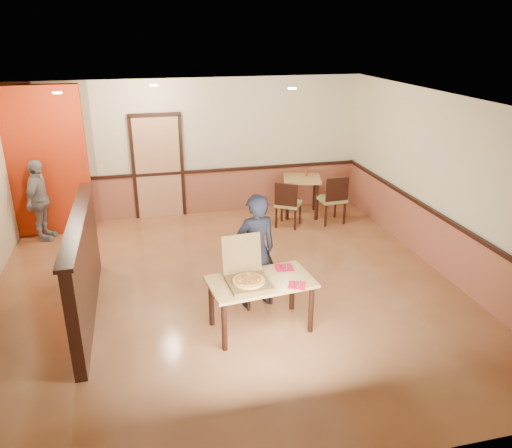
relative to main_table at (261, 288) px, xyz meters
The scene contains 26 objects.
floor 1.28m from the main_table, 101.76° to the left, with size 7.00×7.00×0.00m, color #B67246.
ceiling 2.47m from the main_table, 101.76° to the left, with size 7.00×7.00×0.00m, color black.
wall_back 4.68m from the main_table, 92.86° to the left, with size 7.00×7.00×0.00m, color beige.
wall_right 3.54m from the main_table, 18.67° to the left, with size 7.00×7.00×0.00m, color beige.
wainscot_back 4.58m from the main_table, 92.88° to the left, with size 7.00×0.04×0.90m, color #9B553E.
chair_rail_back 4.57m from the main_table, 92.89° to the left, with size 7.00×0.06×0.06m, color black.
wainscot_right 3.43m from the main_table, 18.83° to the left, with size 0.04×7.00×0.90m, color #9B553E.
chair_rail_right 3.42m from the main_table, 18.94° to the left, with size 0.06×7.00×0.06m, color black.
back_door 4.70m from the main_table, 102.72° to the left, with size 0.90×0.06×2.10m, color tan.
booth_partition 2.41m from the main_table, 157.91° to the left, with size 0.20×3.10×1.44m.
red_accent_panel 5.22m from the main_table, 127.33° to the left, with size 1.60×0.20×2.78m, color #AF290C.
spot_a 4.42m from the main_table, 131.05° to the left, with size 0.14×0.14×0.02m, color beige.
spot_b 4.33m from the main_table, 105.95° to the left, with size 0.14×0.14×0.02m, color beige.
spot_c 3.59m from the main_table, 65.81° to the left, with size 0.14×0.14×0.02m, color beige.
main_table is the anchor object (origin of this frame).
diner_chair 0.77m from the main_table, 86.07° to the left, with size 0.55×0.55×0.91m.
side_chair_left 3.63m from the main_table, 67.71° to the left, with size 0.64×0.64×0.94m.
side_chair_right 4.07m from the main_table, 55.24° to the left, with size 0.53×0.53×1.00m.
side_table 4.38m from the main_table, 64.84° to the left, with size 0.93×0.93×0.81m.
diner 0.66m from the main_table, 82.66° to the left, with size 0.61×0.40×1.67m, color black.
passerby 5.01m from the main_table, 130.17° to the left, with size 0.89×0.37×1.53m, color gray.
pizza_box 0.25m from the main_table, behind, with size 0.56×0.65×0.55m.
pizza 0.25m from the main_table, 157.80° to the right, with size 0.41×0.41×0.03m, color gold.
napkin_near 0.48m from the main_table, 29.72° to the right, with size 0.28×0.28×0.01m.
napkin_far 0.49m from the main_table, 34.35° to the left, with size 0.26×0.26×0.01m.
condiment 4.56m from the main_table, 63.95° to the left, with size 0.05×0.05×0.13m, color maroon.
Camera 1 is at (-1.14, -6.60, 3.75)m, focal length 35.00 mm.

